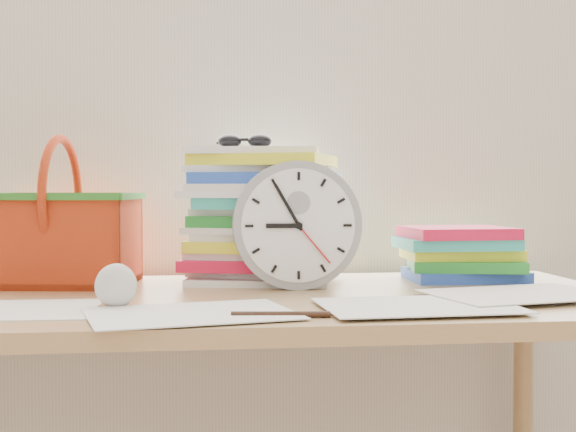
{
  "coord_description": "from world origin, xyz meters",
  "views": [
    {
      "loc": [
        -0.12,
        0.13,
        0.95
      ],
      "look_at": [
        0.06,
        1.6,
        0.9
      ],
      "focal_mm": 50.0,
      "sensor_mm": 36.0,
      "label": 1
    }
  ],
  "objects": [
    {
      "name": "curtain",
      "position": [
        0.0,
        1.98,
        1.3
      ],
      "size": [
        2.4,
        0.01,
        2.5
      ],
      "primitive_type": "cube",
      "color": "silver",
      "rests_on": "room_shell"
    },
    {
      "name": "pen",
      "position": [
        0.02,
        1.33,
        0.76
      ],
      "size": [
        0.15,
        0.03,
        0.01
      ],
      "primitive_type": "cylinder",
      "rotation": [
        0.0,
        1.57,
        -0.11
      ],
      "color": "black",
      "rests_on": "desk"
    },
    {
      "name": "basket",
      "position": [
        -0.38,
        1.81,
        0.9
      ],
      "size": [
        0.33,
        0.27,
        0.3
      ],
      "primitive_type": null,
      "rotation": [
        0.0,
        0.0,
        -0.14
      ],
      "color": "red",
      "rests_on": "desk"
    },
    {
      "name": "scattered_papers",
      "position": [
        0.0,
        1.6,
        0.76
      ],
      "size": [
        1.26,
        0.42,
        0.02
      ],
      "primitive_type": null,
      "color": "white",
      "rests_on": "desk"
    },
    {
      "name": "desk",
      "position": [
        0.0,
        1.6,
        0.68
      ],
      "size": [
        1.4,
        0.7,
        0.75
      ],
      "color": "#A57F4D",
      "rests_on": "ground"
    },
    {
      "name": "sunglasses",
      "position": [
        -0.01,
        1.81,
        1.05
      ],
      "size": [
        0.15,
        0.14,
        0.03
      ],
      "primitive_type": null,
      "rotation": [
        0.0,
        0.0,
        -0.25
      ],
      "color": "black",
      "rests_on": "paper_stack"
    },
    {
      "name": "crumpled_ball",
      "position": [
        -0.24,
        1.48,
        0.79
      ],
      "size": [
        0.07,
        0.07,
        0.07
      ],
      "primitive_type": "sphere",
      "color": "silver",
      "rests_on": "desk"
    },
    {
      "name": "book_stack",
      "position": [
        0.45,
        1.77,
        0.81
      ],
      "size": [
        0.29,
        0.23,
        0.12
      ],
      "primitive_type": null,
      "rotation": [
        0.0,
        0.0,
        -0.09
      ],
      "color": "white",
      "rests_on": "desk"
    },
    {
      "name": "clock",
      "position": [
        0.09,
        1.68,
        0.88
      ],
      "size": [
        0.25,
        0.05,
        0.25
      ],
      "primitive_type": "cylinder",
      "rotation": [
        1.57,
        0.0,
        0.0
      ],
      "color": "gray",
      "rests_on": "desk"
    },
    {
      "name": "paper_stack",
      "position": [
        0.03,
        1.82,
        0.89
      ],
      "size": [
        0.38,
        0.34,
        0.28
      ],
      "primitive_type": null,
      "rotation": [
        0.0,
        0.0,
        -0.28
      ],
      "color": "white",
      "rests_on": "desk"
    }
  ]
}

